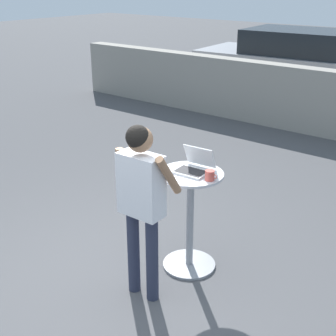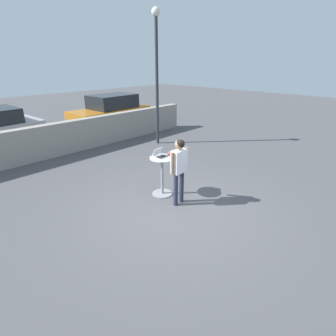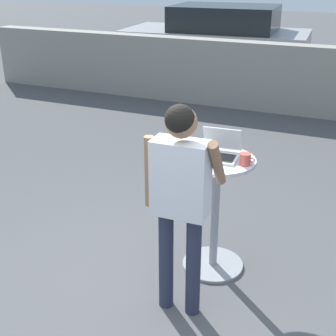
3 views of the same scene
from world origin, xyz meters
TOP-DOWN VIEW (x-y plane):
  - ground_plane at (0.00, 0.00)m, footprint 50.00×50.00m
  - pavement_kerb at (0.00, 5.69)m, footprint 12.19×0.35m
  - cafe_table at (0.35, 0.78)m, footprint 0.61×0.61m
  - laptop at (0.35, 0.83)m, footprint 0.33×0.34m
  - coffee_mug at (0.58, 0.75)m, footprint 0.12×0.09m
  - standing_person at (0.29, 0.16)m, footprint 0.53×0.37m
  - parked_car_near_street at (-1.95, 7.92)m, footprint 4.22×2.23m

SIDE VIEW (x-z plane):
  - ground_plane at x=0.00m, z-range 0.00..0.00m
  - cafe_table at x=0.35m, z-range 0.06..1.07m
  - pavement_kerb at x=0.00m, z-range 0.00..1.18m
  - parked_car_near_street at x=-1.95m, z-range 0.03..1.62m
  - standing_person at x=0.29m, z-range 0.21..1.84m
  - coffee_mug at x=0.58m, z-range 1.02..1.11m
  - laptop at x=0.35m, z-range 0.95..1.18m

